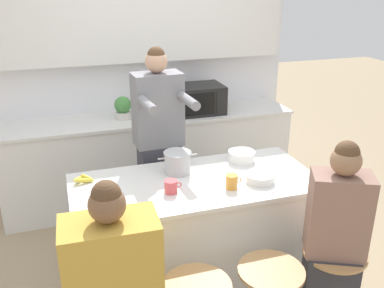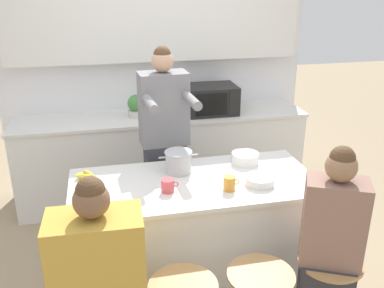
{
  "view_description": "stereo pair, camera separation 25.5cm",
  "coord_description": "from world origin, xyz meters",
  "px_view_note": "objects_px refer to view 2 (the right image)",
  "views": [
    {
      "loc": [
        -0.84,
        -2.55,
        2.26
      ],
      "look_at": [
        0.0,
        0.08,
        1.17
      ],
      "focal_mm": 40.0,
      "sensor_mm": 36.0,
      "label": 1
    },
    {
      "loc": [
        -0.6,
        -2.61,
        2.26
      ],
      "look_at": [
        0.0,
        0.08,
        1.17
      ],
      "focal_mm": 40.0,
      "sensor_mm": 36.0,
      "label": 2
    }
  ],
  "objects_px": {
    "person_seated_near": "(328,261)",
    "fruit_bowl": "(245,158)",
    "potted_plant": "(136,106)",
    "banana_bunch": "(85,175)",
    "coffee_cup_far": "(229,183)",
    "cooking_pot": "(178,162)",
    "kitchen_island": "(194,236)",
    "coffee_cup_near": "(168,186)",
    "person_cooking": "(165,155)",
    "microwave": "(211,99)"
  },
  "relations": [
    {
      "from": "person_seated_near",
      "to": "fruit_bowl",
      "type": "bearing_deg",
      "value": 129.51
    },
    {
      "from": "potted_plant",
      "to": "banana_bunch",
      "type": "bearing_deg",
      "value": -111.13
    },
    {
      "from": "coffee_cup_far",
      "to": "fruit_bowl",
      "type": "bearing_deg",
      "value": 58.03
    },
    {
      "from": "cooking_pot",
      "to": "banana_bunch",
      "type": "bearing_deg",
      "value": 175.89
    },
    {
      "from": "kitchen_island",
      "to": "person_seated_near",
      "type": "relative_size",
      "value": 1.24
    },
    {
      "from": "cooking_pot",
      "to": "coffee_cup_near",
      "type": "relative_size",
      "value": 2.44
    },
    {
      "from": "person_cooking",
      "to": "banana_bunch",
      "type": "height_order",
      "value": "person_cooking"
    },
    {
      "from": "person_cooking",
      "to": "potted_plant",
      "type": "bearing_deg",
      "value": 95.73
    },
    {
      "from": "cooking_pot",
      "to": "microwave",
      "type": "xyz_separation_m",
      "value": [
        0.59,
        1.3,
        0.08
      ]
    },
    {
      "from": "kitchen_island",
      "to": "potted_plant",
      "type": "xyz_separation_m",
      "value": [
        -0.26,
        1.5,
        0.58
      ]
    },
    {
      "from": "coffee_cup_far",
      "to": "banana_bunch",
      "type": "distance_m",
      "value": 1.03
    },
    {
      "from": "kitchen_island",
      "to": "fruit_bowl",
      "type": "distance_m",
      "value": 0.7
    },
    {
      "from": "banana_bunch",
      "to": "microwave",
      "type": "bearing_deg",
      "value": 44.73
    },
    {
      "from": "coffee_cup_near",
      "to": "banana_bunch",
      "type": "distance_m",
      "value": 0.64
    },
    {
      "from": "banana_bunch",
      "to": "fruit_bowl",
      "type": "bearing_deg",
      "value": 0.01
    },
    {
      "from": "cooking_pot",
      "to": "potted_plant",
      "type": "xyz_separation_m",
      "value": [
        -0.18,
        1.33,
        0.05
      ]
    },
    {
      "from": "cooking_pot",
      "to": "coffee_cup_far",
      "type": "height_order",
      "value": "cooking_pot"
    },
    {
      "from": "person_cooking",
      "to": "microwave",
      "type": "bearing_deg",
      "value": 50.7
    },
    {
      "from": "coffee_cup_near",
      "to": "banana_bunch",
      "type": "xyz_separation_m",
      "value": [
        -0.54,
        0.33,
        -0.02
      ]
    },
    {
      "from": "person_seated_near",
      "to": "potted_plant",
      "type": "distance_m",
      "value": 2.42
    },
    {
      "from": "fruit_bowl",
      "to": "coffee_cup_far",
      "type": "distance_m",
      "value": 0.47
    },
    {
      "from": "kitchen_island",
      "to": "person_seated_near",
      "type": "distance_m",
      "value": 0.98
    },
    {
      "from": "coffee_cup_far",
      "to": "banana_bunch",
      "type": "bearing_deg",
      "value": 157.13
    },
    {
      "from": "cooking_pot",
      "to": "banana_bunch",
      "type": "xyz_separation_m",
      "value": [
        -0.67,
        0.05,
        -0.06
      ]
    },
    {
      "from": "coffee_cup_near",
      "to": "coffee_cup_far",
      "type": "height_order",
      "value": "coffee_cup_far"
    },
    {
      "from": "cooking_pot",
      "to": "potted_plant",
      "type": "height_order",
      "value": "potted_plant"
    },
    {
      "from": "person_cooking",
      "to": "cooking_pot",
      "type": "height_order",
      "value": "person_cooking"
    },
    {
      "from": "person_cooking",
      "to": "kitchen_island",
      "type": "bearing_deg",
      "value": -83.14
    },
    {
      "from": "cooking_pot",
      "to": "banana_bunch",
      "type": "height_order",
      "value": "cooking_pot"
    },
    {
      "from": "coffee_cup_far",
      "to": "person_cooking",
      "type": "bearing_deg",
      "value": 111.53
    },
    {
      "from": "coffee_cup_far",
      "to": "coffee_cup_near",
      "type": "bearing_deg",
      "value": 170.49
    },
    {
      "from": "coffee_cup_near",
      "to": "coffee_cup_far",
      "type": "xyz_separation_m",
      "value": [
        0.41,
        -0.07,
        0.01
      ]
    },
    {
      "from": "kitchen_island",
      "to": "cooking_pot",
      "type": "distance_m",
      "value": 0.57
    },
    {
      "from": "fruit_bowl",
      "to": "potted_plant",
      "type": "xyz_separation_m",
      "value": [
        -0.71,
        1.28,
        0.09
      ]
    },
    {
      "from": "fruit_bowl",
      "to": "coffee_cup_near",
      "type": "relative_size",
      "value": 1.75
    },
    {
      "from": "coffee_cup_near",
      "to": "coffee_cup_far",
      "type": "relative_size",
      "value": 1.06
    },
    {
      "from": "person_cooking",
      "to": "fruit_bowl",
      "type": "xyz_separation_m",
      "value": [
        0.56,
        -0.39,
        0.08
      ]
    },
    {
      "from": "cooking_pot",
      "to": "coffee_cup_far",
      "type": "relative_size",
      "value": 2.59
    },
    {
      "from": "cooking_pot",
      "to": "microwave",
      "type": "distance_m",
      "value": 1.42
    },
    {
      "from": "person_seated_near",
      "to": "cooking_pot",
      "type": "xyz_separation_m",
      "value": [
        -0.75,
        0.87,
        0.36
      ]
    },
    {
      "from": "person_seated_near",
      "to": "microwave",
      "type": "height_order",
      "value": "person_seated_near"
    },
    {
      "from": "cooking_pot",
      "to": "coffee_cup_far",
      "type": "distance_m",
      "value": 0.45
    },
    {
      "from": "person_cooking",
      "to": "coffee_cup_near",
      "type": "distance_m",
      "value": 0.73
    },
    {
      "from": "coffee_cup_near",
      "to": "potted_plant",
      "type": "relative_size",
      "value": 0.53
    },
    {
      "from": "cooking_pot",
      "to": "fruit_bowl",
      "type": "distance_m",
      "value": 0.53
    },
    {
      "from": "person_cooking",
      "to": "person_seated_near",
      "type": "xyz_separation_m",
      "value": [
        0.79,
        -1.3,
        -0.24
      ]
    },
    {
      "from": "kitchen_island",
      "to": "coffee_cup_near",
      "type": "xyz_separation_m",
      "value": [
        -0.21,
        -0.11,
        0.5
      ]
    },
    {
      "from": "kitchen_island",
      "to": "person_cooking",
      "type": "distance_m",
      "value": 0.75
    },
    {
      "from": "banana_bunch",
      "to": "coffee_cup_near",
      "type": "bearing_deg",
      "value": -31.46
    },
    {
      "from": "person_seated_near",
      "to": "potted_plant",
      "type": "bearing_deg",
      "value": 138.64
    }
  ]
}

